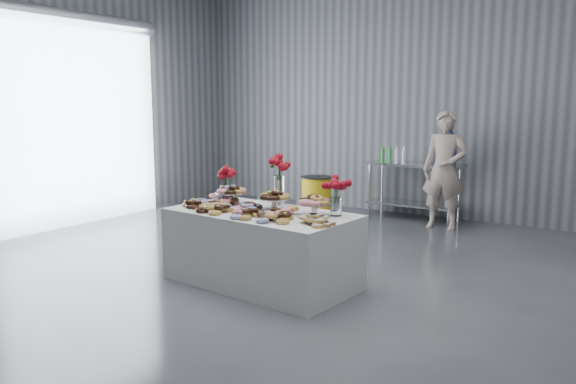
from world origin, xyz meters
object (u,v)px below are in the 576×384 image
at_px(water_jug, 447,149).
at_px(display_table, 262,248).
at_px(prep_table, 414,181).
at_px(trash_barrel, 316,196).
at_px(person, 444,170).

bearing_deg(water_jug, display_table, -98.94).
distance_m(prep_table, trash_barrel, 1.57).
relative_size(person, trash_barrel, 2.63).
height_order(display_table, person, person).
bearing_deg(person, display_table, -106.23).
bearing_deg(water_jug, trash_barrel, -160.76).
xyz_separation_m(prep_table, trash_barrel, (-1.40, -0.66, -0.29)).
bearing_deg(prep_table, water_jug, -0.00).
bearing_deg(trash_barrel, display_table, -68.68).
height_order(display_table, water_jug, water_jug).
bearing_deg(trash_barrel, prep_table, 25.35).
bearing_deg(person, prep_table, 144.23).
xyz_separation_m(water_jug, person, (0.09, -0.35, -0.28)).
xyz_separation_m(person, trash_barrel, (-1.99, -0.31, -0.53)).
bearing_deg(person, trash_barrel, -176.17).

